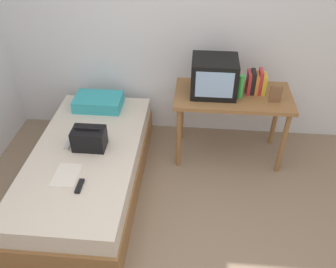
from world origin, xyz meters
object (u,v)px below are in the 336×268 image
object	(u,v)px
bed	(88,169)
handbag	(89,139)
book_row	(256,82)
remote_dark	(80,186)
water_bottle	(241,87)
desk	(232,103)
tv	(214,76)
pillow	(99,102)
picture_frame	(276,94)
remote_silver	(68,145)
magazine	(67,175)

from	to	relation	value
bed	handbag	distance (m)	0.34
book_row	remote_dark	size ratio (longest dim) A/B	1.55
remote_dark	water_bottle	bearing A→B (deg)	37.91
book_row	desk	bearing A→B (deg)	-164.30
tv	pillow	xyz separation A→B (m)	(-1.22, 0.11, -0.42)
desk	pillow	world-z (taller)	desk
picture_frame	remote_silver	world-z (taller)	picture_frame
picture_frame	remote_silver	bearing A→B (deg)	-166.54
desk	tv	distance (m)	0.35
bed	water_bottle	bearing A→B (deg)	21.98
tv	water_bottle	world-z (taller)	tv
water_bottle	picture_frame	xyz separation A→B (m)	(0.33, -0.06, -0.03)
bed	remote_silver	world-z (taller)	remote_silver
magazine	remote_dark	bearing A→B (deg)	-39.80
book_row	pillow	xyz separation A→B (m)	(-1.64, 0.06, -0.35)
water_bottle	remote_silver	size ratio (longest dim) A/B	1.63
desk	bed	bearing A→B (deg)	-155.39
handbag	book_row	bearing A→B (deg)	22.30
desk	pillow	xyz separation A→B (m)	(-1.42, 0.12, -0.15)
water_bottle	book_row	size ratio (longest dim) A/B	0.97
bed	pillow	distance (m)	0.81
desk	book_row	distance (m)	0.30
desk	pillow	bearing A→B (deg)	175.14
magazine	tv	bearing A→B (deg)	38.64
handbag	pillow	bearing A→B (deg)	97.32
handbag	remote_silver	bearing A→B (deg)	179.28
pillow	remote_dark	xyz separation A→B (m)	(0.14, -1.22, -0.05)
bed	water_bottle	xyz separation A→B (m)	(1.43, 0.58, 0.65)
picture_frame	magazine	world-z (taller)	picture_frame
book_row	remote_silver	distance (m)	1.91
desk	book_row	world-z (taller)	book_row
water_bottle	handbag	distance (m)	1.52
desk	magazine	size ratio (longest dim) A/B	4.00
bed	book_row	xyz separation A→B (m)	(1.59, 0.69, 0.65)
water_bottle	remote_dark	bearing A→B (deg)	-142.09
book_row	magazine	size ratio (longest dim) A/B	0.84
pillow	remote_silver	distance (m)	0.71
tv	pillow	world-z (taller)	tv
remote_silver	water_bottle	bearing A→B (deg)	17.93
bed	tv	bearing A→B (deg)	28.82
book_row	remote_silver	bearing A→B (deg)	-160.28
book_row	magazine	bearing A→B (deg)	-148.01
pillow	remote_dark	size ratio (longest dim) A/B	3.26
picture_frame	remote_dark	world-z (taller)	picture_frame
bed	book_row	bearing A→B (deg)	23.47
water_bottle	magazine	bearing A→B (deg)	-148.38
bed	desk	bearing A→B (deg)	24.61
tv	book_row	size ratio (longest dim) A/B	1.81
tv	bed	bearing A→B (deg)	-151.18
picture_frame	handbag	xyz separation A→B (m)	(-1.72, -0.46, -0.29)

